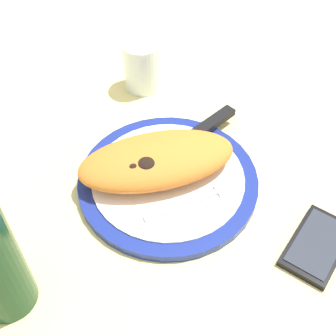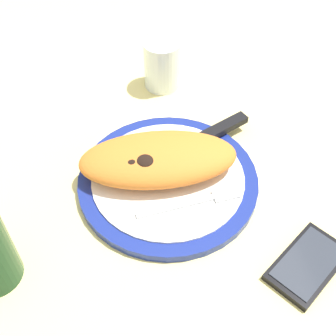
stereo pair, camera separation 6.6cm
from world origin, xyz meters
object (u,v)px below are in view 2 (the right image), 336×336
object	(u,v)px
plate	(168,180)
calzone	(158,159)
water_glass	(162,67)
knife	(210,135)
fork	(199,201)
smartphone	(308,264)

from	to	relation	value
plate	calzone	bearing A→B (deg)	127.17
calzone	water_glass	size ratio (longest dim) A/B	2.69
knife	fork	bearing A→B (deg)	-111.06
calzone	smartphone	size ratio (longest dim) A/B	1.85
fork	smartphone	bearing A→B (deg)	-44.58
plate	knife	size ratio (longest dim) A/B	1.35
smartphone	water_glass	bearing A→B (deg)	106.17
calzone	smartphone	xyz separation A→B (cm)	(16.87, -19.09, -3.69)
fork	water_glass	distance (cm)	30.06
fork	knife	world-z (taller)	knife
fork	smartphone	world-z (taller)	fork
calzone	knife	bearing A→B (deg)	29.99
knife	water_glass	xyz separation A→B (cm)	(-4.88, 17.35, 1.77)
fork	water_glass	bearing A→B (deg)	90.02
fork	knife	size ratio (longest dim) A/B	0.77
calzone	smartphone	bearing A→B (deg)	-48.52
calzone	water_glass	xyz separation A→B (cm)	(4.70, 22.88, -0.25)
calzone	fork	distance (cm)	8.84
plate	smartphone	xyz separation A→B (cm)	(15.66, -17.48, -0.27)
plate	calzone	distance (cm)	3.97
knife	water_glass	world-z (taller)	water_glass
plate	fork	bearing A→B (deg)	-57.54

